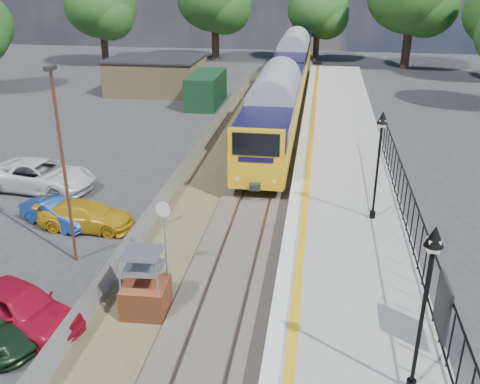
% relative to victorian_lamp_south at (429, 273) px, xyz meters
% --- Properties ---
extents(ground, '(120.00, 120.00, 0.00)m').
position_rel_victorian_lamp_south_xyz_m(ground, '(-5.50, 4.00, -4.30)').
color(ground, '#2D2D30').
rests_on(ground, ground).
extents(track_bed, '(5.90, 80.00, 0.29)m').
position_rel_victorian_lamp_south_xyz_m(track_bed, '(-5.97, 13.67, -4.21)').
color(track_bed, '#473F38').
rests_on(track_bed, ground).
extents(platform, '(5.00, 70.00, 0.90)m').
position_rel_victorian_lamp_south_xyz_m(platform, '(-1.30, 12.00, -3.85)').
color(platform, gray).
rests_on(platform, ground).
extents(platform_edge, '(0.90, 70.00, 0.01)m').
position_rel_victorian_lamp_south_xyz_m(platform_edge, '(-3.36, 12.00, -3.39)').
color(platform_edge, silver).
rests_on(platform_edge, platform).
extents(victorian_lamp_south, '(0.44, 0.44, 4.60)m').
position_rel_victorian_lamp_south_xyz_m(victorian_lamp_south, '(0.00, 0.00, 0.00)').
color(victorian_lamp_south, black).
rests_on(victorian_lamp_south, platform).
extents(victorian_lamp_north, '(0.44, 0.44, 4.60)m').
position_rel_victorian_lamp_south_xyz_m(victorian_lamp_north, '(-0.20, 10.00, 0.00)').
color(victorian_lamp_north, black).
rests_on(victorian_lamp_north, platform).
extents(palisade_fence, '(0.12, 26.00, 2.00)m').
position_rel_victorian_lamp_south_xyz_m(palisade_fence, '(1.05, 6.24, -2.46)').
color(palisade_fence, black).
rests_on(palisade_fence, platform).
extents(wire_fence, '(0.06, 52.00, 1.20)m').
position_rel_victorian_lamp_south_xyz_m(wire_fence, '(-9.70, 16.00, -3.70)').
color(wire_fence, '#999EA3').
rests_on(wire_fence, ground).
extents(outbuilding, '(10.80, 10.10, 3.12)m').
position_rel_victorian_lamp_south_xyz_m(outbuilding, '(-16.41, 35.21, -2.78)').
color(outbuilding, '#A28A5B').
rests_on(outbuilding, ground).
extents(tree_line, '(56.80, 43.80, 11.88)m').
position_rel_victorian_lamp_south_xyz_m(tree_line, '(-4.10, 46.00, 2.31)').
color(tree_line, '#332319').
rests_on(tree_line, ground).
extents(train, '(2.82, 40.83, 3.51)m').
position_rel_victorian_lamp_south_xyz_m(train, '(-5.50, 33.14, -1.96)').
color(train, gold).
rests_on(train, ground).
extents(brick_plinth, '(1.51, 1.51, 2.34)m').
position_rel_victorian_lamp_south_xyz_m(brick_plinth, '(-8.00, 3.35, -3.18)').
color(brick_plinth, '#994926').
rests_on(brick_plinth, ground).
extents(speed_sign, '(0.59, 0.15, 2.98)m').
position_rel_victorian_lamp_south_xyz_m(speed_sign, '(-8.00, 5.80, -2.25)').
color(speed_sign, '#999EA3').
rests_on(speed_sign, ground).
extents(carpark_lamp, '(0.25, 0.50, 7.58)m').
position_rel_victorian_lamp_south_xyz_m(carpark_lamp, '(-11.82, 6.25, -0.01)').
color(carpark_lamp, '#55291C').
rests_on(carpark_lamp, ground).
extents(car_red, '(4.79, 3.28, 1.51)m').
position_rel_victorian_lamp_south_xyz_m(car_red, '(-11.71, 1.99, -3.54)').
color(car_red, '#AE1029').
rests_on(car_red, ground).
extents(car_blue, '(3.78, 2.51, 1.18)m').
position_rel_victorian_lamp_south_xyz_m(car_blue, '(-13.97, 9.10, -3.71)').
color(car_blue, navy).
rests_on(car_blue, ground).
extents(car_yellow, '(4.28, 1.84, 1.23)m').
position_rel_victorian_lamp_south_xyz_m(car_yellow, '(-12.53, 8.96, -3.68)').
color(car_yellow, gold).
rests_on(car_yellow, ground).
extents(car_white, '(5.94, 3.31, 1.57)m').
position_rel_victorian_lamp_south_xyz_m(car_white, '(-16.62, 12.77, -3.51)').
color(car_white, silver).
rests_on(car_white, ground).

